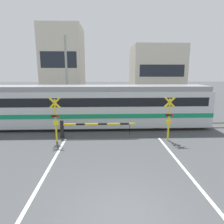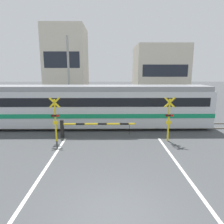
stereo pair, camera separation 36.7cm
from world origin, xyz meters
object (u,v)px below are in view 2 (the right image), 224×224
crossing_barrier_far (132,111)px  crossing_signal_left (55,117)px  crossing_barrier_near (83,126)px  crossing_signal_right (169,117)px  commuter_train (70,105)px  pedestrian (120,103)px

crossing_barrier_far → crossing_signal_left: (-5.47, -5.90, 0.77)m
crossing_barrier_near → crossing_barrier_far: 6.45m
crossing_signal_left → crossing_signal_right: (7.07, 0.00, 0.00)m
crossing_barrier_far → crossing_signal_right: size_ratio=1.77×
commuter_train → pedestrian: 7.35m
crossing_signal_left → pedestrian: size_ratio=1.63×
crossing_barrier_far → commuter_train: bearing=-153.8°
crossing_barrier_near → crossing_signal_right: crossing_signal_right is taller
commuter_train → pedestrian: size_ratio=12.50×
crossing_signal_left → pedestrian: (4.46, 9.32, -0.55)m
crossing_barrier_far → crossing_signal_left: bearing=-132.8°
commuter_train → crossing_barrier_far: commuter_train is taller
crossing_barrier_far → crossing_barrier_near: bearing=-127.0°
crossing_signal_right → crossing_barrier_near: bearing=172.2°
commuter_train → crossing_barrier_near: 3.07m
crossing_barrier_near → crossing_barrier_far: size_ratio=1.00×
pedestrian → crossing_signal_right: bearing=-74.4°
crossing_barrier_near → pedestrian: 9.04m
crossing_barrier_far → crossing_signal_right: 6.16m
crossing_barrier_near → pedestrian: size_ratio=2.89×
commuter_train → pedestrian: commuter_train is taller
crossing_barrier_near → crossing_signal_left: (-1.60, -0.75, 0.77)m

